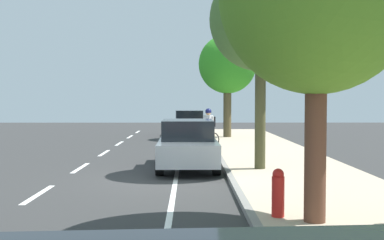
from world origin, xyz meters
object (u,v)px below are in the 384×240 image
bicycle_at_curb (204,140)px  street_tree_mid_block (261,20)px  fire_hydrant (278,192)px  cyclist_with_backpack (209,124)px  street_tree_far_end (227,65)px  parked_sedan_silver_second (188,144)px  parked_sedan_dark_blue_mid (189,123)px

bicycle_at_curb → street_tree_mid_block: size_ratio=0.25×
street_tree_mid_block → fire_hydrant: bearing=-95.4°
bicycle_at_curb → cyclist_with_backpack: 0.87m
street_tree_mid_block → street_tree_far_end: (0.00, 11.99, -0.42)m
parked_sedan_silver_second → street_tree_far_end: size_ratio=0.80×
bicycle_at_curb → street_tree_far_end: size_ratio=0.27×
parked_sedan_silver_second → street_tree_far_end: 11.78m
bicycle_at_curb → fire_hydrant: size_ratio=1.77×
street_tree_mid_block → parked_sedan_dark_blue_mid: bearing=98.4°
street_tree_far_end → cyclist_with_backpack: bearing=-103.2°
street_tree_far_end → parked_sedan_dark_blue_mid: bearing=133.0°
cyclist_with_backpack → street_tree_far_end: size_ratio=0.32×
parked_sedan_silver_second → street_tree_mid_block: 4.36m
street_tree_far_end → street_tree_mid_block: bearing=-90.0°
bicycle_at_curb → street_tree_mid_block: (1.44, -7.21, 4.09)m
cyclist_with_backpack → fire_hydrant: bearing=-86.9°
parked_sedan_silver_second → street_tree_mid_block: street_tree_mid_block is taller
street_tree_mid_block → fire_hydrant: size_ratio=6.99×
parked_sedan_dark_blue_mid → street_tree_mid_block: 14.88m
bicycle_at_curb → cyclist_with_backpack: bearing=-63.4°
parked_sedan_silver_second → bicycle_at_curb: size_ratio=2.97×
street_tree_mid_block → fire_hydrant: street_tree_mid_block is taller
bicycle_at_curb → fire_hydrant: fire_hydrant is taller
cyclist_with_backpack → street_tree_far_end: 6.12m
bicycle_at_curb → cyclist_with_backpack: size_ratio=0.84×
parked_sedan_dark_blue_mid → fire_hydrant: bearing=-85.5°
parked_sedan_silver_second → cyclist_with_backpack: size_ratio=2.49×
parked_sedan_silver_second → street_tree_far_end: bearing=79.1°
cyclist_with_backpack → parked_sedan_silver_second: bearing=-98.8°
cyclist_with_backpack → bicycle_at_curb: bearing=116.6°
fire_hydrant → cyclist_with_backpack: bearing=93.1°
parked_sedan_silver_second → parked_sedan_dark_blue_mid: size_ratio=0.99×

